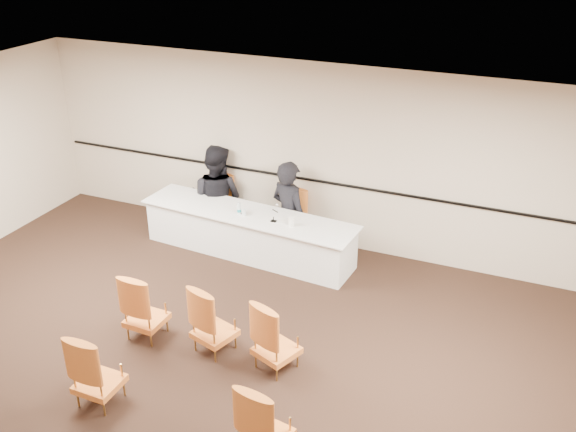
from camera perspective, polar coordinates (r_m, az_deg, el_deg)
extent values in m
plane|color=black|center=(7.82, -7.91, -15.01)|extent=(10.00, 10.00, 0.00)
plane|color=white|center=(6.29, -9.57, 6.13)|extent=(10.00, 10.00, 0.00)
cube|color=#C4B19A|center=(10.19, 2.98, 5.26)|extent=(10.00, 0.04, 3.00)
cube|color=black|center=(10.31, 2.85, 3.10)|extent=(9.80, 0.04, 0.03)
imported|color=black|center=(10.43, 0.10, -0.14)|extent=(0.84, 0.71, 1.95)
imported|color=black|center=(11.07, -6.35, 1.43)|extent=(0.96, 0.75, 1.98)
cube|color=white|center=(9.86, -0.77, -0.41)|extent=(0.34, 0.28, 0.00)
cylinder|color=silver|center=(10.02, -3.92, 0.31)|extent=(0.07, 0.07, 0.10)
cylinder|color=white|center=(9.66, 0.29, -0.51)|extent=(0.11, 0.11, 0.14)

